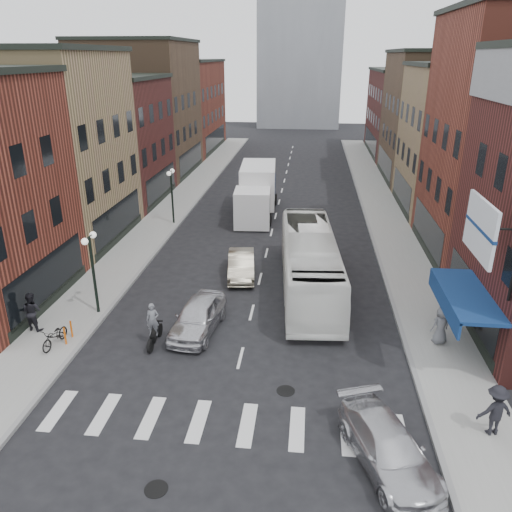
{
  "coord_description": "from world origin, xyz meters",
  "views": [
    {
      "loc": [
        2.59,
        -16.54,
        11.73
      ],
      "look_at": [
        0.19,
        5.24,
        2.9
      ],
      "focal_mm": 35.0,
      "sensor_mm": 36.0,
      "label": 1
    }
  ],
  "objects_px": {
    "streetlamp_near": "(92,259)",
    "ped_right_a": "(495,410)",
    "curb_car": "(388,448)",
    "ped_right_b": "(459,310)",
    "sedan_left_far": "(241,265)",
    "motorcycle_rider": "(153,326)",
    "transit_bus": "(310,263)",
    "bike_rack": "(68,332)",
    "box_truck": "(257,192)",
    "ped_right_c": "(441,325)",
    "ped_left_solo": "(32,311)",
    "billboard_sign": "(483,230)",
    "sedan_left_near": "(198,316)",
    "parked_bicycle": "(55,336)",
    "streetlamp_far": "(172,186)"
  },
  "relations": [
    {
      "from": "sedan_left_far",
      "to": "ped_right_c",
      "type": "xyz_separation_m",
      "value": [
        9.52,
        -6.39,
        0.32
      ]
    },
    {
      "from": "billboard_sign",
      "to": "transit_bus",
      "type": "height_order",
      "value": "billboard_sign"
    },
    {
      "from": "transit_bus",
      "to": "ped_right_c",
      "type": "bearing_deg",
      "value": -45.34
    },
    {
      "from": "box_truck",
      "to": "streetlamp_near",
      "type": "bearing_deg",
      "value": -112.82
    },
    {
      "from": "sedan_left_far",
      "to": "parked_bicycle",
      "type": "distance_m",
      "value": 10.88
    },
    {
      "from": "streetlamp_near",
      "to": "sedan_left_near",
      "type": "distance_m",
      "value": 5.7
    },
    {
      "from": "streetlamp_near",
      "to": "ped_right_a",
      "type": "xyz_separation_m",
      "value": [
        16.27,
        -6.66,
        -1.86
      ]
    },
    {
      "from": "streetlamp_far",
      "to": "box_truck",
      "type": "distance_m",
      "value": 6.72
    },
    {
      "from": "bike_rack",
      "to": "sedan_left_near",
      "type": "height_order",
      "value": "sedan_left_near"
    },
    {
      "from": "parked_bicycle",
      "to": "curb_car",
      "type": "bearing_deg",
      "value": -13.93
    },
    {
      "from": "ped_right_b",
      "to": "ped_right_c",
      "type": "height_order",
      "value": "ped_right_b"
    },
    {
      "from": "box_truck",
      "to": "ped_left_solo",
      "type": "bearing_deg",
      "value": -116.85
    },
    {
      "from": "sedan_left_near",
      "to": "motorcycle_rider",
      "type": "bearing_deg",
      "value": -133.68
    },
    {
      "from": "sedan_left_near",
      "to": "ped_right_b",
      "type": "height_order",
      "value": "ped_right_b"
    },
    {
      "from": "motorcycle_rider",
      "to": "transit_bus",
      "type": "bearing_deg",
      "value": 35.93
    },
    {
      "from": "box_truck",
      "to": "ped_right_b",
      "type": "relative_size",
      "value": 4.76
    },
    {
      "from": "streetlamp_near",
      "to": "curb_car",
      "type": "bearing_deg",
      "value": -33.23
    },
    {
      "from": "streetlamp_near",
      "to": "box_truck",
      "type": "relative_size",
      "value": 0.47
    },
    {
      "from": "streetlamp_near",
      "to": "ped_right_a",
      "type": "relative_size",
      "value": 2.27
    },
    {
      "from": "billboard_sign",
      "to": "streetlamp_far",
      "type": "bearing_deg",
      "value": 132.41
    },
    {
      "from": "transit_bus",
      "to": "bike_rack",
      "type": "bearing_deg",
      "value": -152.11
    },
    {
      "from": "curb_car",
      "to": "ped_right_a",
      "type": "relative_size",
      "value": 2.52
    },
    {
      "from": "streetlamp_near",
      "to": "curb_car",
      "type": "relative_size",
      "value": 0.9
    },
    {
      "from": "bike_rack",
      "to": "ped_left_solo",
      "type": "xyz_separation_m",
      "value": [
        -2.0,
        0.77,
        0.51
      ]
    },
    {
      "from": "motorcycle_rider",
      "to": "transit_bus",
      "type": "xyz_separation_m",
      "value": [
        6.6,
        6.19,
        0.67
      ]
    },
    {
      "from": "box_truck",
      "to": "ped_right_a",
      "type": "xyz_separation_m",
      "value": [
        10.39,
        -23.71,
        -0.8
      ]
    },
    {
      "from": "bike_rack",
      "to": "sedan_left_far",
      "type": "bearing_deg",
      "value": 50.91
    },
    {
      "from": "streetlamp_near",
      "to": "sedan_left_near",
      "type": "height_order",
      "value": "streetlamp_near"
    },
    {
      "from": "ped_right_c",
      "to": "motorcycle_rider",
      "type": "bearing_deg",
      "value": -16.11
    },
    {
      "from": "streetlamp_near",
      "to": "ped_right_c",
      "type": "bearing_deg",
      "value": -3.95
    },
    {
      "from": "streetlamp_near",
      "to": "ped_right_a",
      "type": "height_order",
      "value": "streetlamp_near"
    },
    {
      "from": "curb_car",
      "to": "ped_right_b",
      "type": "height_order",
      "value": "ped_right_b"
    },
    {
      "from": "bike_rack",
      "to": "motorcycle_rider",
      "type": "xyz_separation_m",
      "value": [
        3.74,
        0.34,
        0.38
      ]
    },
    {
      "from": "curb_car",
      "to": "parked_bicycle",
      "type": "height_order",
      "value": "curb_car"
    },
    {
      "from": "ped_left_solo",
      "to": "ped_right_b",
      "type": "height_order",
      "value": "ped_right_b"
    },
    {
      "from": "sedan_left_near",
      "to": "ped_right_c",
      "type": "xyz_separation_m",
      "value": [
        10.64,
        -0.09,
        0.26
      ]
    },
    {
      "from": "billboard_sign",
      "to": "transit_bus",
      "type": "distance_m",
      "value": 10.42
    },
    {
      "from": "ped_left_solo",
      "to": "ped_right_c",
      "type": "bearing_deg",
      "value": -164.34
    },
    {
      "from": "ped_left_solo",
      "to": "ped_right_b",
      "type": "bearing_deg",
      "value": -160.38
    },
    {
      "from": "sedan_left_far",
      "to": "ped_right_a",
      "type": "distance_m",
      "value": 15.57
    },
    {
      "from": "streetlamp_far",
      "to": "sedan_left_near",
      "type": "height_order",
      "value": "streetlamp_far"
    },
    {
      "from": "streetlamp_near",
      "to": "ped_right_b",
      "type": "bearing_deg",
      "value": 0.98
    },
    {
      "from": "sedan_left_far",
      "to": "motorcycle_rider",
      "type": "bearing_deg",
      "value": -117.12
    },
    {
      "from": "bike_rack",
      "to": "sedan_left_far",
      "type": "relative_size",
      "value": 0.19
    },
    {
      "from": "sedan_left_far",
      "to": "ped_left_solo",
      "type": "distance_m",
      "value": 11.16
    },
    {
      "from": "ped_right_c",
      "to": "ped_right_b",
      "type": "bearing_deg",
      "value": -150.14
    },
    {
      "from": "ped_right_a",
      "to": "billboard_sign",
      "type": "bearing_deg",
      "value": -98.12
    },
    {
      "from": "sedan_left_far",
      "to": "ped_left_solo",
      "type": "bearing_deg",
      "value": -146.94
    },
    {
      "from": "curb_car",
      "to": "parked_bicycle",
      "type": "distance_m",
      "value": 14.24
    },
    {
      "from": "billboard_sign",
      "to": "sedan_left_far",
      "type": "height_order",
      "value": "billboard_sign"
    }
  ]
}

